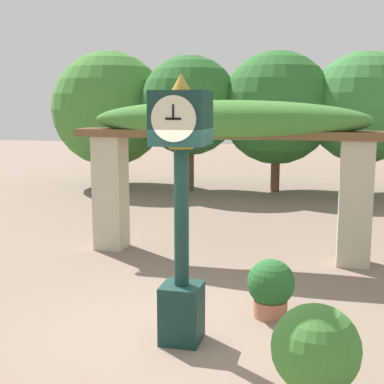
{
  "coord_description": "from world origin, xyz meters",
  "views": [
    {
      "loc": [
        1.68,
        -5.96,
        2.78
      ],
      "look_at": [
        0.14,
        0.28,
        1.7
      ],
      "focal_mm": 50.0,
      "sensor_mm": 36.0,
      "label": 1
    }
  ],
  "objects": [
    {
      "name": "pergola",
      "position": [
        0.0,
        3.44,
        2.15
      ],
      "size": [
        5.63,
        1.15,
        2.83
      ],
      "color": "#BCB299",
      "rests_on": "ground"
    },
    {
      "name": "ground_plane",
      "position": [
        0.0,
        0.0,
        0.0
      ],
      "size": [
        60.0,
        60.0,
        0.0
      ],
      "primitive_type": "plane",
      "color": "#7F6B5B"
    },
    {
      "name": "pedestal_clock",
      "position": [
        0.14,
        -0.22,
        1.71
      ],
      "size": [
        0.6,
        0.64,
        3.1
      ],
      "color": "#14332D",
      "rests_on": "ground"
    },
    {
      "name": "tree_line",
      "position": [
        -0.51,
        10.9,
        2.66
      ],
      "size": [
        14.26,
        3.86,
        4.48
      ],
      "color": "brown",
      "rests_on": "ground"
    },
    {
      "name": "potted_plant_near_left",
      "position": [
        1.08,
        0.76,
        0.41
      ],
      "size": [
        0.62,
        0.62,
        0.78
      ],
      "color": "#B26B4C",
      "rests_on": "ground"
    },
    {
      "name": "potted_plant_near_right",
      "position": [
        1.69,
        -1.33,
        0.58
      ],
      "size": [
        0.81,
        0.81,
        1.01
      ],
      "color": "#9E563D",
      "rests_on": "ground"
    }
  ]
}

